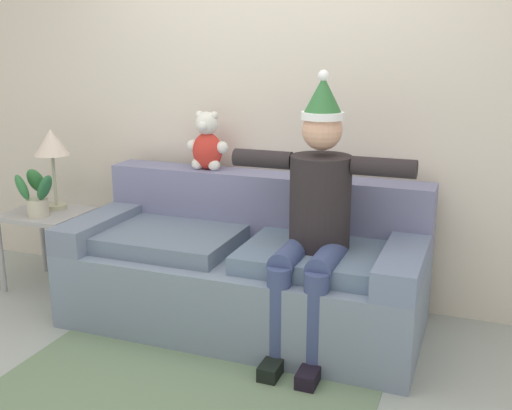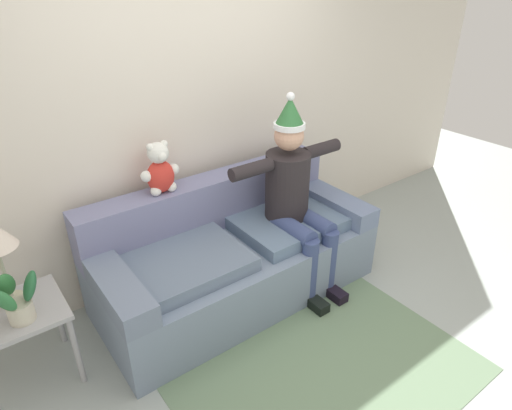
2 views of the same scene
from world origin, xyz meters
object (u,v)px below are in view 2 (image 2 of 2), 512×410
Objects in this scene: teddy_bear at (160,170)px; side_table at (18,322)px; person_seated at (295,194)px; couch at (233,254)px; potted_plant at (17,299)px.

side_table is (-1.11, -0.28, -0.58)m from teddy_bear.
person_seated is at bearing -28.38° from teddy_bear.
teddy_bear reaches higher than side_table.
couch is at bearing -37.10° from teddy_bear.
potted_plant is (-1.48, -0.09, 0.35)m from couch.
teddy_bear is at bearing 19.83° from potted_plant.
couch reaches higher than side_table.
couch is at bearing -0.78° from side_table.
teddy_bear is at bearing 14.04° from side_table.
teddy_bear is at bearing 142.90° from couch.
person_seated is 1.02m from teddy_bear.
couch is 0.67m from person_seated.
potted_plant reaches higher than couch.
teddy_bear reaches higher than potted_plant.
person_seated reaches higher than potted_plant.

